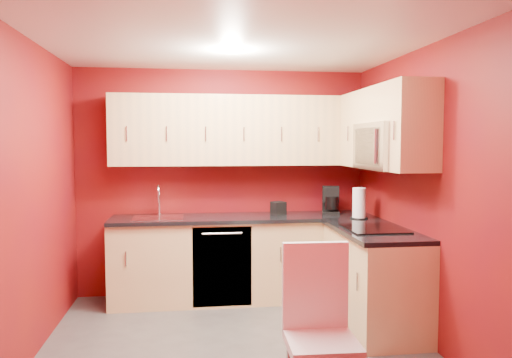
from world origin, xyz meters
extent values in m
plane|color=#4E4B48|center=(0.00, 0.00, 0.00)|extent=(3.20, 3.20, 0.00)
plane|color=white|center=(0.00, 0.00, 2.50)|extent=(3.20, 3.20, 0.00)
plane|color=maroon|center=(0.00, 1.50, 1.25)|extent=(3.20, 0.00, 3.20)
plane|color=maroon|center=(0.00, -1.50, 1.25)|extent=(3.20, 0.00, 3.20)
plane|color=maroon|center=(-1.60, 0.00, 1.25)|extent=(0.00, 3.00, 3.00)
plane|color=maroon|center=(1.60, 0.00, 1.25)|extent=(0.00, 3.00, 3.00)
cube|color=#E3C682|center=(0.20, 1.20, 0.43)|extent=(2.80, 0.60, 0.87)
cube|color=#E3C682|center=(1.30, 0.25, 0.43)|extent=(0.60, 1.30, 0.87)
cube|color=black|center=(0.20, 1.19, 0.89)|extent=(2.80, 0.63, 0.04)
cube|color=black|center=(1.29, 0.23, 0.89)|extent=(0.63, 1.27, 0.04)
cube|color=tan|center=(0.20, 1.32, 1.83)|extent=(2.80, 0.35, 0.75)
cube|color=tan|center=(1.43, 0.86, 1.83)|extent=(0.35, 0.57, 0.75)
cube|color=tan|center=(1.43, -0.29, 1.83)|extent=(0.35, 0.22, 0.75)
cube|color=tan|center=(1.43, 0.20, 2.04)|extent=(0.35, 0.76, 0.33)
cube|color=silver|center=(1.40, 0.20, 1.66)|extent=(0.40, 0.76, 0.42)
cube|color=black|center=(1.21, 0.20, 1.66)|extent=(0.02, 0.62, 0.33)
cylinder|color=silver|center=(1.19, -0.03, 1.66)|extent=(0.02, 0.02, 0.29)
cube|color=black|center=(1.28, 0.20, 0.92)|extent=(0.50, 0.55, 0.01)
cube|color=silver|center=(-0.70, 1.18, 0.91)|extent=(0.52, 0.42, 0.02)
cylinder|color=silver|center=(-0.70, 1.38, 1.04)|extent=(0.02, 0.02, 0.26)
torus|color=silver|center=(-0.70, 1.31, 1.17)|extent=(0.02, 0.16, 0.16)
cylinder|color=silver|center=(-0.70, 1.24, 1.11)|extent=(0.02, 0.02, 0.12)
cube|color=black|center=(-0.05, 0.91, 0.43)|extent=(0.60, 0.02, 0.82)
cylinder|color=white|center=(0.00, 0.30, 2.48)|extent=(0.20, 0.20, 0.01)
camera|label=1|loc=(-0.37, -4.08, 1.68)|focal=35.00mm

